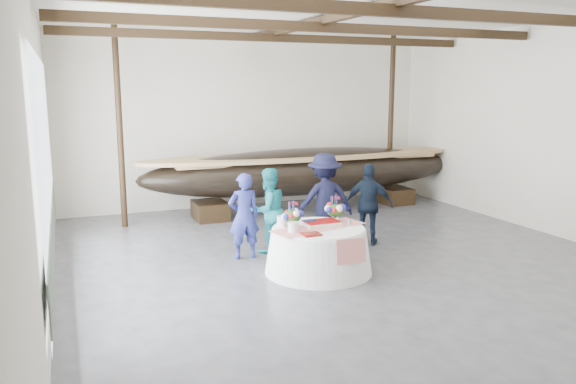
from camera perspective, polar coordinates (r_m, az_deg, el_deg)
name	(u,v)px	position (r m, az deg, el deg)	size (l,w,h in m)	color
floor	(358,268)	(10.09, 7.10, -7.66)	(10.00, 12.00, 0.01)	#3D3D42
wall_back	(250,121)	(15.13, -3.85, 7.20)	(10.00, 0.02, 4.50)	silver
wall_left	(40,154)	(8.41, -23.92, 3.55)	(0.02, 12.00, 4.50)	silver
ceiling	(364,2)	(9.68, 7.74, 18.54)	(10.00, 12.00, 0.01)	white
pavilion_structure	(341,38)	(10.32, 5.40, 15.31)	(9.80, 11.76, 4.50)	black
open_bay	(47,174)	(9.45, -23.24, 1.69)	(0.03, 7.00, 3.20)	silver
longboat_display	(308,171)	(14.36, 2.06, 2.15)	(8.63, 1.73, 1.62)	black
banquet_table	(318,250)	(9.71, 3.11, -5.88)	(1.85, 1.85, 0.79)	white
tabletop_items	(313,217)	(9.69, 2.56, -2.58)	(1.79, 1.01, 0.40)	red
guest_woman_blue	(244,216)	(10.40, -4.50, -2.44)	(0.59, 0.39, 1.61)	navy
guest_woman_teal	(268,210)	(10.80, -2.04, -1.87)	(0.79, 0.62, 1.63)	teal
guest_man_left	(324,200)	(11.13, 3.72, -0.85)	(1.22, 0.70, 1.88)	black
guest_man_right	(369,205)	(11.38, 8.23, -1.28)	(0.97, 0.40, 1.65)	black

